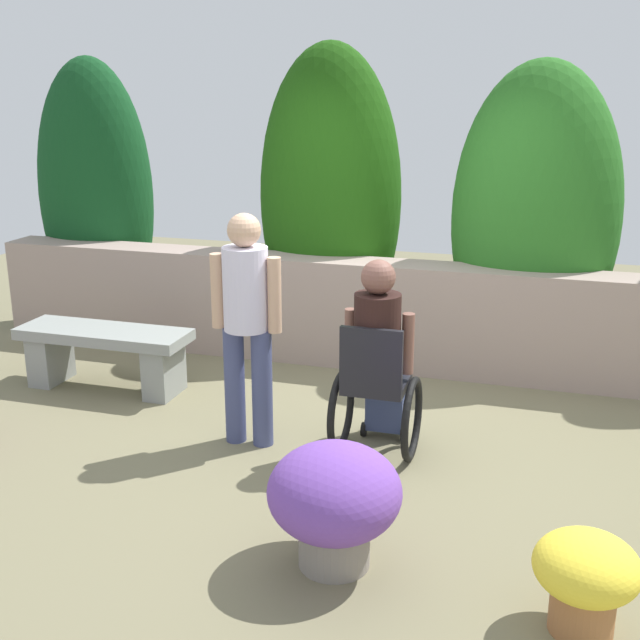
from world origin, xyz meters
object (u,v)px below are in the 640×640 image
(person_standing_companion, at_px, (246,315))
(flower_pot_purple_near, at_px, (586,576))
(stone_bench, at_px, (105,350))
(person_in_wheelchair, at_px, (378,364))
(flower_pot_terracotta_by_wall, at_px, (334,499))

(person_standing_companion, xyz_separation_m, flower_pot_purple_near, (2.17, -1.41, -0.63))
(stone_bench, height_order, flower_pot_purple_near, stone_bench)
(person_in_wheelchair, relative_size, person_standing_companion, 0.84)
(flower_pot_purple_near, relative_size, flower_pot_terracotta_by_wall, 0.70)
(person_standing_companion, bearing_deg, stone_bench, 164.71)
(person_standing_companion, xyz_separation_m, flower_pot_terracotta_by_wall, (0.96, -1.23, -0.54))
(flower_pot_purple_near, bearing_deg, stone_bench, 150.94)
(stone_bench, height_order, flower_pot_terracotta_by_wall, flower_pot_terracotta_by_wall)
(stone_bench, xyz_separation_m, person_standing_companion, (1.49, -0.62, 0.59))
(person_in_wheelchair, bearing_deg, person_standing_companion, -161.67)
(person_in_wheelchair, xyz_separation_m, flower_pot_purple_near, (1.29, -1.52, -0.34))
(flower_pot_purple_near, xyz_separation_m, flower_pot_terracotta_by_wall, (-1.21, 0.18, 0.09))
(person_standing_companion, distance_m, flower_pot_purple_near, 2.66)
(person_in_wheelchair, height_order, flower_pot_purple_near, person_in_wheelchair)
(person_in_wheelchair, bearing_deg, stone_bench, 178.96)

